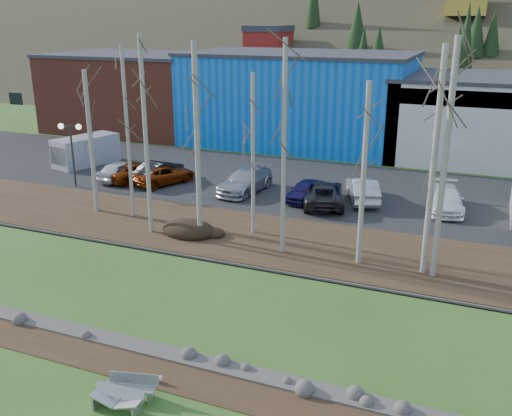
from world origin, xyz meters
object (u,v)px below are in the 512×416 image
at_px(car_5, 363,190).
at_px(car_7, 446,199).
at_px(van_grey, 84,151).
at_px(car_2, 164,174).
at_px(car_8, 137,171).
at_px(car_1, 159,171).
at_px(bench_damaged, 118,400).
at_px(car_3, 245,181).
at_px(car_6, 324,193).
at_px(car_0, 122,170).
at_px(car_4, 305,191).
at_px(bench_intact, 131,387).
at_px(street_lamp, 71,137).
at_px(seagull, 157,378).

height_order(car_5, car_7, car_5).
bearing_deg(van_grey, car_2, 0.59).
relative_size(car_5, car_8, 0.99).
bearing_deg(car_8, car_1, -135.73).
bearing_deg(bench_damaged, car_8, 119.68).
height_order(car_3, car_5, car_5).
bearing_deg(car_3, car_6, 0.35).
distance_m(car_0, car_4, 13.71).
relative_size(bench_damaged, car_8, 0.36).
relative_size(bench_intact, car_6, 0.32).
relative_size(car_1, car_5, 0.94).
distance_m(bench_intact, car_6, 20.71).
height_order(bench_intact, car_2, car_2).
distance_m(car_2, car_3, 6.11).
bearing_deg(van_grey, car_8, -4.14).
bearing_deg(street_lamp, car_3, 4.12).
bearing_deg(car_7, car_5, 172.94).
bearing_deg(car_8, car_4, -156.55).
bearing_deg(car_3, van_grey, 178.84).
height_order(seagull, car_2, car_2).
relative_size(car_1, car_8, 0.93).
height_order(street_lamp, car_2, street_lamp).
relative_size(street_lamp, car_6, 0.84).
height_order(car_5, car_8, car_5).
height_order(bench_damaged, car_0, car_0).
xyz_separation_m(street_lamp, car_5, (19.13, 4.27, -2.68)).
distance_m(street_lamp, car_8, 5.11).
bearing_deg(bench_intact, seagull, 57.25).
relative_size(car_1, car_4, 1.15).
distance_m(bench_intact, car_0, 25.37).
xyz_separation_m(car_4, car_5, (3.44, 1.22, 0.12)).
bearing_deg(car_5, bench_damaged, 63.32).
height_order(seagull, car_1, car_1).
distance_m(car_1, car_6, 12.47).
height_order(bench_intact, car_0, car_0).
distance_m(street_lamp, car_5, 19.79).
bearing_deg(bench_intact, car_3, 90.51).
height_order(car_6, van_grey, van_grey).
distance_m(seagull, car_3, 21.09).
height_order(seagull, car_5, car_5).
xyz_separation_m(car_3, car_5, (7.72, 0.98, 0.01)).
xyz_separation_m(bench_intact, car_7, (7.46, 22.38, 0.44)).
relative_size(car_0, car_3, 0.80).
bearing_deg(car_2, street_lamp, 52.47).
height_order(car_2, car_4, car_2).
height_order(car_0, car_3, car_3).
relative_size(bench_intact, car_0, 0.41).
height_order(seagull, car_3, car_3).
bearing_deg(car_1, car_8, 25.34).
bearing_deg(van_grey, car_3, 7.56).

